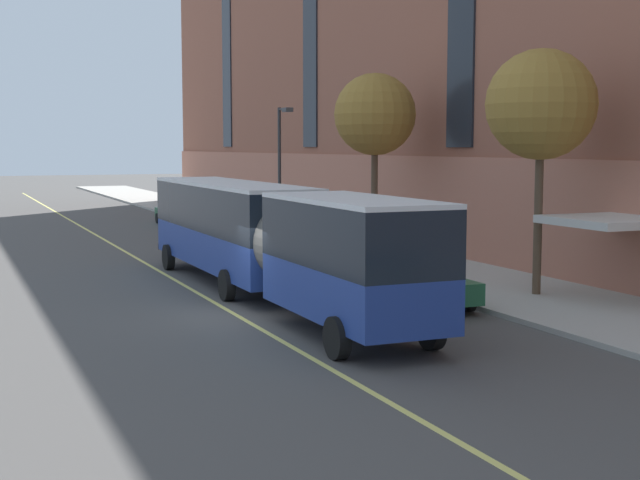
{
  "coord_description": "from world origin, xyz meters",
  "views": [
    {
      "loc": [
        -8.17,
        -24.14,
        4.86
      ],
      "look_at": [
        3.14,
        2.5,
        1.8
      ],
      "focal_mm": 50.0,
      "sensor_mm": 36.0,
      "label": 1
    }
  ],
  "objects_px": {
    "street_tree_far_uptown": "(375,115)",
    "parked_car_green_0": "(177,212)",
    "street_lamp": "(281,160)",
    "parked_car_darkgray_4": "(259,235)",
    "city_bus": "(265,234)",
    "parked_car_red_2": "(326,254)",
    "parked_car_green_5": "(420,281)",
    "parked_car_darkgray_1": "(204,220)",
    "street_tree_mid_block": "(541,105)"
  },
  "relations": [
    {
      "from": "street_tree_far_uptown",
      "to": "city_bus",
      "type": "bearing_deg",
      "value": -133.93
    },
    {
      "from": "parked_car_green_0",
      "to": "parked_car_red_2",
      "type": "bearing_deg",
      "value": -90.25
    },
    {
      "from": "parked_car_red_2",
      "to": "street_tree_far_uptown",
      "type": "bearing_deg",
      "value": 45.09
    },
    {
      "from": "parked_car_green_0",
      "to": "street_lamp",
      "type": "relative_size",
      "value": 0.68
    },
    {
      "from": "parked_car_red_2",
      "to": "parked_car_green_5",
      "type": "relative_size",
      "value": 0.93
    },
    {
      "from": "parked_car_green_5",
      "to": "city_bus",
      "type": "bearing_deg",
      "value": 141.92
    },
    {
      "from": "city_bus",
      "to": "parked_car_red_2",
      "type": "relative_size",
      "value": 4.54
    },
    {
      "from": "parked_car_darkgray_1",
      "to": "street_tree_mid_block",
      "type": "height_order",
      "value": "street_tree_mid_block"
    },
    {
      "from": "parked_car_darkgray_1",
      "to": "parked_car_darkgray_4",
      "type": "relative_size",
      "value": 1.14
    },
    {
      "from": "city_bus",
      "to": "street_tree_far_uptown",
      "type": "bearing_deg",
      "value": 46.07
    },
    {
      "from": "parked_car_red_2",
      "to": "parked_car_darkgray_4",
      "type": "distance_m",
      "value": 8.02
    },
    {
      "from": "parked_car_green_5",
      "to": "street_tree_mid_block",
      "type": "height_order",
      "value": "street_tree_mid_block"
    },
    {
      "from": "city_bus",
      "to": "parked_car_darkgray_1",
      "type": "xyz_separation_m",
      "value": [
        3.91,
        21.25,
        -1.3
      ]
    },
    {
      "from": "city_bus",
      "to": "parked_car_darkgray_4",
      "type": "relative_size",
      "value": 4.6
    },
    {
      "from": "parked_car_green_0",
      "to": "parked_car_red_2",
      "type": "xyz_separation_m",
      "value": [
        -0.1,
        -23.44,
        -0.0
      ]
    },
    {
      "from": "parked_car_darkgray_1",
      "to": "street_tree_far_uptown",
      "type": "height_order",
      "value": "street_tree_far_uptown"
    },
    {
      "from": "street_tree_mid_block",
      "to": "parked_car_darkgray_4",
      "type": "bearing_deg",
      "value": 104.37
    },
    {
      "from": "street_tree_mid_block",
      "to": "street_tree_far_uptown",
      "type": "height_order",
      "value": "street_tree_far_uptown"
    },
    {
      "from": "street_tree_mid_block",
      "to": "street_lamp",
      "type": "relative_size",
      "value": 1.18
    },
    {
      "from": "street_lamp",
      "to": "parked_car_red_2",
      "type": "bearing_deg",
      "value": -100.62
    },
    {
      "from": "street_tree_far_uptown",
      "to": "street_tree_mid_block",
      "type": "bearing_deg",
      "value": -90.0
    },
    {
      "from": "parked_car_green_0",
      "to": "street_tree_mid_block",
      "type": "height_order",
      "value": "street_tree_mid_block"
    },
    {
      "from": "parked_car_darkgray_1",
      "to": "street_tree_mid_block",
      "type": "distance_m",
      "value": 25.49
    },
    {
      "from": "parked_car_green_0",
      "to": "parked_car_green_5",
      "type": "distance_m",
      "value": 30.7
    },
    {
      "from": "street_lamp",
      "to": "city_bus",
      "type": "bearing_deg",
      "value": -112.54
    },
    {
      "from": "parked_car_green_5",
      "to": "street_tree_mid_block",
      "type": "bearing_deg",
      "value": -3.75
    },
    {
      "from": "parked_car_darkgray_4",
      "to": "city_bus",
      "type": "bearing_deg",
      "value": -108.2
    },
    {
      "from": "street_tree_mid_block",
      "to": "parked_car_green_5",
      "type": "bearing_deg",
      "value": 176.25
    },
    {
      "from": "parked_car_darkgray_1",
      "to": "street_tree_far_uptown",
      "type": "xyz_separation_m",
      "value": [
        4.09,
        -12.95,
        5.41
      ]
    },
    {
      "from": "parked_car_darkgray_1",
      "to": "street_tree_far_uptown",
      "type": "relative_size",
      "value": 0.62
    },
    {
      "from": "parked_car_red_2",
      "to": "parked_car_green_5",
      "type": "bearing_deg",
      "value": -89.96
    },
    {
      "from": "street_tree_mid_block",
      "to": "city_bus",
      "type": "bearing_deg",
      "value": 157.39
    },
    {
      "from": "city_bus",
      "to": "parked_car_darkgray_1",
      "type": "bearing_deg",
      "value": 79.57
    },
    {
      "from": "parked_car_green_0",
      "to": "street_tree_far_uptown",
      "type": "distance_m",
      "value": 20.46
    },
    {
      "from": "parked_car_red_2",
      "to": "street_tree_far_uptown",
      "type": "relative_size",
      "value": 0.55
    },
    {
      "from": "street_tree_far_uptown",
      "to": "street_lamp",
      "type": "distance_m",
      "value": 6.2
    },
    {
      "from": "street_tree_far_uptown",
      "to": "parked_car_green_0",
      "type": "bearing_deg",
      "value": 101.68
    },
    {
      "from": "parked_car_red_2",
      "to": "street_lamp",
      "type": "bearing_deg",
      "value": 79.38
    },
    {
      "from": "parked_car_green_5",
      "to": "street_lamp",
      "type": "distance_m",
      "value": 17.2
    },
    {
      "from": "city_bus",
      "to": "parked_car_green_0",
      "type": "relative_size",
      "value": 4.37
    },
    {
      "from": "city_bus",
      "to": "street_tree_mid_block",
      "type": "bearing_deg",
      "value": -22.61
    },
    {
      "from": "city_bus",
      "to": "parked_car_darkgray_4",
      "type": "xyz_separation_m",
      "value": [
        4.02,
        12.22,
        -1.3
      ]
    },
    {
      "from": "parked_car_darkgray_1",
      "to": "street_tree_mid_block",
      "type": "bearing_deg",
      "value": -80.56
    },
    {
      "from": "street_tree_far_uptown",
      "to": "street_lamp",
      "type": "xyz_separation_m",
      "value": [
        -2.31,
        5.4,
        -2.0
      ]
    },
    {
      "from": "parked_car_green_0",
      "to": "street_tree_far_uptown",
      "type": "bearing_deg",
      "value": -78.32
    },
    {
      "from": "parked_car_darkgray_1",
      "to": "parked_car_green_5",
      "type": "relative_size",
      "value": 1.04
    },
    {
      "from": "street_tree_mid_block",
      "to": "street_lamp",
      "type": "height_order",
      "value": "street_tree_mid_block"
    },
    {
      "from": "parked_car_darkgray_1",
      "to": "parked_car_green_5",
      "type": "bearing_deg",
      "value": -90.01
    },
    {
      "from": "parked_car_darkgray_1",
      "to": "street_lamp",
      "type": "distance_m",
      "value": 8.47
    },
    {
      "from": "city_bus",
      "to": "parked_car_red_2",
      "type": "xyz_separation_m",
      "value": [
        3.9,
        4.2,
        -1.3
      ]
    }
  ]
}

